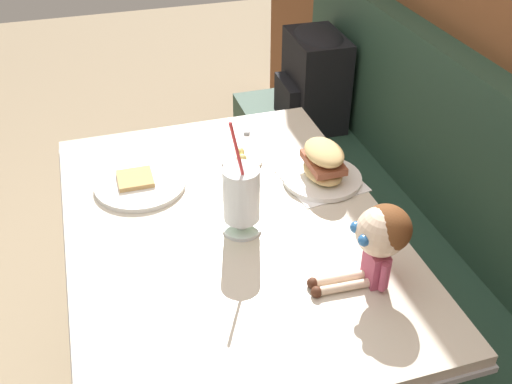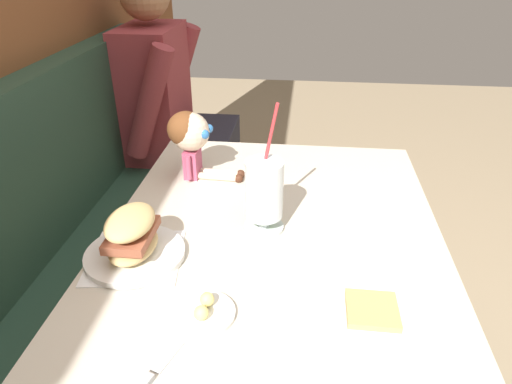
% 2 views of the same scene
% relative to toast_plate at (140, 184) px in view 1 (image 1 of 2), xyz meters
% --- Properties ---
extents(booth_bench, '(2.60, 0.48, 1.00)m').
position_rel_toast_plate_xyz_m(booth_bench, '(0.24, 0.82, -0.42)').
color(booth_bench, '#233D2D').
rests_on(booth_bench, ground).
extents(diner_table, '(1.11, 0.81, 0.74)m').
position_rel_toast_plate_xyz_m(diner_table, '(0.24, 0.19, -0.21)').
color(diner_table, beige).
rests_on(diner_table, ground).
extents(toast_plate, '(0.25, 0.25, 0.03)m').
position_rel_toast_plate_xyz_m(toast_plate, '(0.00, 0.00, 0.00)').
color(toast_plate, white).
rests_on(toast_plate, diner_table).
extents(milkshake_glass, '(0.10, 0.10, 0.31)m').
position_rel_toast_plate_xyz_m(milkshake_glass, '(0.27, 0.22, 0.09)').
color(milkshake_glass, silver).
rests_on(milkshake_glass, diner_table).
extents(sandwich_plate, '(0.22, 0.22, 0.12)m').
position_rel_toast_plate_xyz_m(sandwich_plate, '(0.12, 0.49, 0.04)').
color(sandwich_plate, white).
rests_on(sandwich_plate, diner_table).
extents(butter_saucer, '(0.12, 0.12, 0.04)m').
position_rel_toast_plate_xyz_m(butter_saucer, '(-0.04, 0.30, 0.00)').
color(butter_saucer, white).
rests_on(butter_saucer, diner_table).
extents(butter_knife, '(0.23, 0.10, 0.01)m').
position_rel_toast_plate_xyz_m(butter_knife, '(-0.19, 0.36, -0.00)').
color(butter_knife, silver).
rests_on(butter_knife, diner_table).
extents(seated_doll, '(0.12, 0.22, 0.20)m').
position_rel_toast_plate_xyz_m(seated_doll, '(0.52, 0.45, 0.12)').
color(seated_doll, '#B74C6B').
rests_on(seated_doll, diner_table).
extents(backpack, '(0.31, 0.25, 0.41)m').
position_rel_toast_plate_xyz_m(backpack, '(-0.70, 0.79, -0.09)').
color(backpack, black).
rests_on(backpack, booth_bench).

